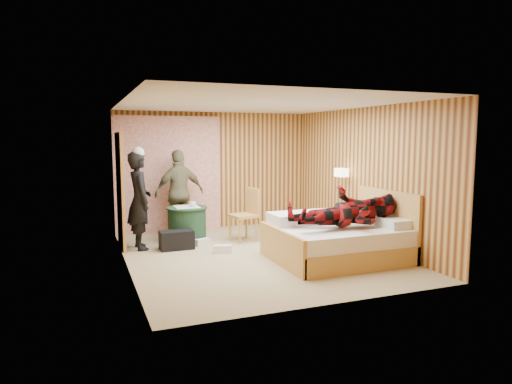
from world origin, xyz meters
name	(u,v)px	position (x,y,z in m)	size (l,w,h in m)	color
floor	(256,254)	(0.00, 0.00, 0.00)	(4.20, 5.00, 0.01)	tan
ceiling	(256,104)	(0.00, 0.00, 2.50)	(4.20, 5.00, 0.01)	silver
wall_back	(214,171)	(0.00, 2.50, 1.25)	(4.20, 0.02, 2.50)	#D5A651
wall_left	(125,185)	(-2.10, 0.00, 1.25)	(0.02, 5.00, 2.50)	#D5A651
wall_right	(363,177)	(2.10, 0.00, 1.25)	(0.02, 5.00, 2.50)	#D5A651
curtain	(169,174)	(-1.00, 2.43, 1.20)	(2.20, 0.08, 2.40)	silver
doorway	(120,190)	(-2.06, 1.40, 1.02)	(0.06, 0.90, 2.05)	black
wall_lamp	(342,172)	(1.92, 0.45, 1.30)	(0.26, 0.24, 0.16)	gold
bed	(338,240)	(1.12, -0.76, 0.32)	(2.01, 1.59, 1.09)	#DAAB59
nightstand	(342,227)	(1.88, 0.32, 0.28)	(0.41, 0.56, 0.54)	#DAAB59
round_table	(187,224)	(-0.87, 1.33, 0.34)	(0.76, 0.76, 0.67)	#1C3D23
chair_far	(180,209)	(-0.87, 1.94, 0.54)	(0.45, 0.45, 0.93)	#DAAB59
chair_near	(247,210)	(0.23, 1.05, 0.58)	(0.53, 0.53, 1.00)	#DAAB59
duffel_bag	(177,240)	(-1.18, 0.83, 0.17)	(0.58, 0.31, 0.33)	black
sneaker_left	(223,249)	(-0.50, 0.28, 0.07)	(0.30, 0.12, 0.13)	silver
sneaker_right	(202,242)	(-0.68, 0.94, 0.06)	(0.28, 0.11, 0.12)	silver
woman_standing	(139,201)	(-1.76, 1.10, 0.86)	(0.63, 0.41, 1.72)	black
man_at_table	(180,193)	(-0.87, 1.96, 0.86)	(1.01, 0.42, 1.72)	#6B6747
man_on_bed	(348,201)	(1.15, -0.99, 0.98)	(1.77, 0.67, 0.86)	maroon
book_lower	(344,213)	(1.88, 0.27, 0.55)	(0.17, 0.22, 0.02)	silver
book_upper	(344,212)	(1.88, 0.27, 0.57)	(0.16, 0.22, 0.02)	silver
cup_nightstand	(339,210)	(1.88, 0.45, 0.58)	(0.10, 0.10, 0.09)	silver
cup_table	(193,204)	(-0.77, 1.28, 0.72)	(0.12, 0.12, 0.10)	silver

